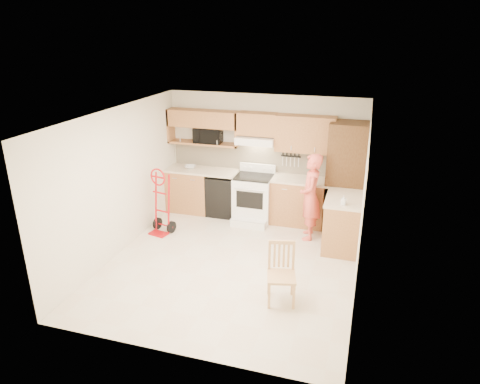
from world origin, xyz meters
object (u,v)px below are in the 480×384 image
at_px(hand_truck, 160,204).
at_px(dining_chair, 281,275).
at_px(range, 253,195).
at_px(person, 310,197).

relative_size(hand_truck, dining_chair, 1.32).
distance_m(range, dining_chair, 2.85).
bearing_deg(range, person, -20.32).
distance_m(person, hand_truck, 2.82).
distance_m(range, person, 1.31).
xyz_separation_m(hand_truck, dining_chair, (2.65, -1.56, -0.14)).
height_order(hand_truck, dining_chair, hand_truck).
xyz_separation_m(range, hand_truck, (-1.54, -1.06, 0.03)).
distance_m(range, hand_truck, 1.87).
bearing_deg(person, dining_chair, -10.17).
bearing_deg(hand_truck, person, 25.50).
relative_size(range, hand_truck, 0.94).
xyz_separation_m(person, dining_chair, (-0.08, -2.17, -0.37)).
bearing_deg(person, range, -118.27).
bearing_deg(hand_truck, dining_chair, -17.53).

